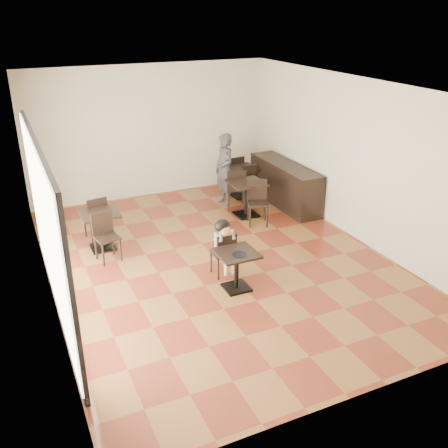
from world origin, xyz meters
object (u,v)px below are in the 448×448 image
chair_mid_b (258,204)px  chair_left_b (107,238)px  cafe_table_mid (246,199)px  chair_back_a (233,173)px  chair_back_b (253,185)px  child (223,248)px  cafe_table_left (101,231)px  chair_left_a (95,217)px  cafe_table_back (241,182)px  chair_mid_a (236,188)px  child_table (236,271)px  child_chair (223,253)px  adult_patron (224,170)px

chair_mid_b → chair_left_b: chair_mid_b is taller
cafe_table_mid → chair_back_a: bearing=73.7°
chair_left_b → chair_back_b: bearing=10.6°
chair_left_b → child: bearing=-49.4°
cafe_table_left → chair_back_a: size_ratio=0.84×
chair_left_a → chair_left_b: size_ratio=1.00×
chair_back_a → child: bearing=57.3°
cafe_table_left → cafe_table_back: (3.81, 1.51, -0.00)m
chair_mid_a → chair_left_b: chair_mid_a is taller
chair_left_b → chair_back_b: (3.86, 1.51, -0.01)m
child → chair_back_a: 4.52m
cafe_table_left → chair_back_b: 3.97m
child_table → child: size_ratio=0.66×
child → chair_back_b: (2.12, 2.89, -0.07)m
chair_mid_a → chair_mid_b: 1.10m
cafe_table_mid → cafe_table_left: (-3.35, -0.33, -0.02)m
chair_mid_a → child_chair: bearing=80.8°
chair_mid_a → chair_back_b: size_ratio=1.07×
child → chair_back_a: size_ratio=1.16×
child → adult_patron: bearing=64.9°
chair_mid_a → chair_back_b: bearing=-150.7°
adult_patron → chair_left_a: size_ratio=1.88×
cafe_table_mid → chair_back_a: size_ratio=0.89×
chair_mid_b → chair_left_b: (-3.35, -0.33, -0.03)m
child_chair → chair_mid_b: size_ratio=0.86×
cafe_table_left → chair_back_b: (3.86, 0.96, 0.07)m
chair_mid_a → chair_left_a: 3.37m
adult_patron → chair_back_b: (0.65, -0.25, -0.41)m
chair_mid_b → cafe_table_left: bearing=-163.1°
chair_back_b → cafe_table_back: bearing=90.3°
child_chair → chair_back_a: (2.12, 3.99, 0.04)m
child_table → chair_mid_a: size_ratio=0.72×
adult_patron → cafe_table_back: (0.60, 0.30, -0.49)m
child_table → cafe_table_back: size_ratio=0.92×
child_table → cafe_table_mid: 3.25m
child → adult_patron: size_ratio=0.61×
chair_mid_b → chair_back_a: chair_mid_b is taller
cafe_table_left → chair_mid_a: chair_mid_a is taller
chair_left_b → chair_back_a: bearing=23.3°
adult_patron → child: bearing=-29.8°
child → chair_left_a: (-1.73, 2.49, -0.07)m
cafe_table_back → chair_left_a: (-3.81, -0.96, 0.08)m
child_table → chair_left_b: size_ratio=0.76×
child_chair → cafe_table_left: (-1.73, 1.94, -0.04)m
cafe_table_mid → cafe_table_back: 1.26m
child_chair → chair_back_a: chair_back_a is taller
chair_left_b → adult_patron: bearing=17.9°
cafe_table_left → chair_mid_a: size_ratio=0.79×
child_table → cafe_table_left: 3.03m
child_chair → cafe_table_back: (2.07, 3.44, -0.04)m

